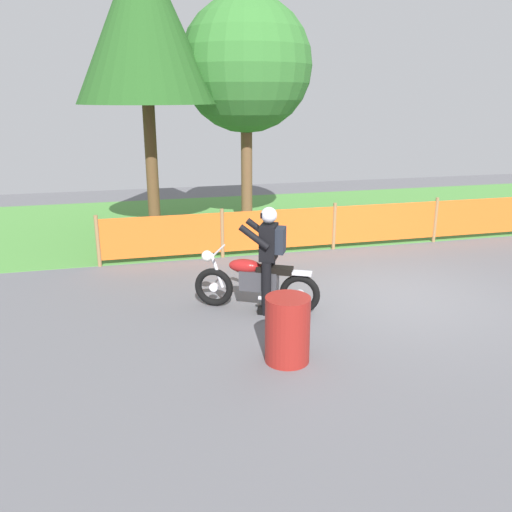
% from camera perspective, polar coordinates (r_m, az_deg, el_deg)
% --- Properties ---
extents(ground, '(24.00, 24.00, 0.02)m').
position_cam_1_polar(ground, '(9.45, 15.06, -4.19)').
color(ground, '#5B5B60').
extents(grass_verge, '(24.00, 6.77, 0.01)m').
position_cam_1_polar(grass_verge, '(15.04, 3.46, 4.29)').
color(grass_verge, '#4C8C3D').
rests_on(grass_verge, ground).
extents(barrier_fence, '(10.15, 0.08, 1.05)m').
position_cam_1_polar(barrier_fence, '(11.82, 8.44, 3.26)').
color(barrier_fence, olive).
rests_on(barrier_fence, ground).
extents(tree_leftmost, '(3.13, 3.13, 6.59)m').
position_cam_1_polar(tree_leftmost, '(12.70, -12.06, 23.52)').
color(tree_leftmost, brown).
rests_on(tree_leftmost, ground).
extents(tree_near_left, '(3.14, 3.14, 5.55)m').
position_cam_1_polar(tree_near_left, '(13.30, -1.07, 19.83)').
color(tree_near_left, brown).
rests_on(tree_near_left, ground).
extents(motorcycle_lead, '(1.88, 1.07, 0.97)m').
position_cam_1_polar(motorcycle_lead, '(8.39, -0.09, -2.80)').
color(motorcycle_lead, black).
rests_on(motorcycle_lead, ground).
extents(rider_lead, '(0.78, 0.70, 1.69)m').
position_cam_1_polar(rider_lead, '(8.20, 1.43, 0.25)').
color(rider_lead, black).
rests_on(rider_lead, ground).
extents(oil_drum, '(0.58, 0.58, 0.88)m').
position_cam_1_polar(oil_drum, '(6.83, 3.41, -7.92)').
color(oil_drum, maroon).
rests_on(oil_drum, ground).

